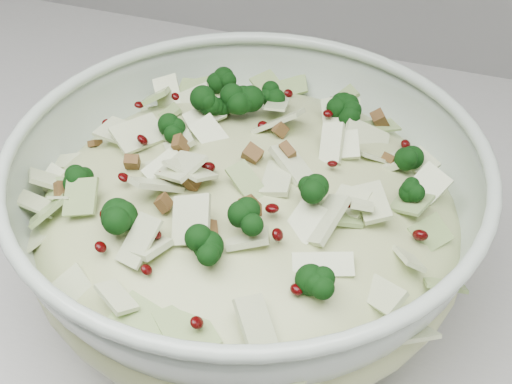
% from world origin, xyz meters
% --- Properties ---
extents(mixing_bowl, '(0.35, 0.35, 0.13)m').
position_xyz_m(mixing_bowl, '(0.52, 1.60, 0.97)').
color(mixing_bowl, '#B3C5B4').
rests_on(mixing_bowl, counter).
extents(salad, '(0.31, 0.31, 0.13)m').
position_xyz_m(salad, '(0.52, 1.60, 0.99)').
color(salad, '#C3C98A').
rests_on(salad, mixing_bowl).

